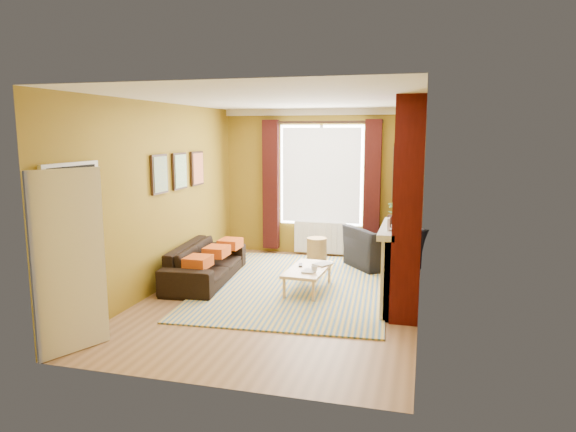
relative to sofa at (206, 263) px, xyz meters
The scene contains 12 objects.
ground 1.52m from the sofa, 17.91° to the right, with size 5.50×5.50×0.00m, color brown.
room_walls 2.32m from the sofa, ahead, with size 3.82×5.54×2.83m.
striped_rug 1.48m from the sofa, ahead, with size 3.04×4.04×0.02m.
sofa is the anchor object (origin of this frame).
armchair 3.12m from the sofa, 30.38° to the left, with size 1.14×0.99×0.74m, color black.
coffee_table 1.70m from the sofa, ahead, with size 0.59×1.10×0.36m.
wicker_stool 2.20m from the sofa, 47.96° to the left, with size 0.37×0.37×0.46m.
floor_lamp 3.69m from the sofa, 33.17° to the left, with size 0.31×0.31×1.68m.
book_a 1.70m from the sofa, 10.43° to the right, with size 0.18×0.24×0.02m, color #999999.
book_b 1.80m from the sofa, ahead, with size 0.21×0.29×0.02m, color #999999.
mug 1.86m from the sofa, ahead, with size 0.10×0.10×0.09m, color #999999.
tv_remote 1.56m from the sofa, ahead, with size 0.09×0.18×0.02m.
Camera 1 is at (1.91, -6.90, 2.35)m, focal length 32.00 mm.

